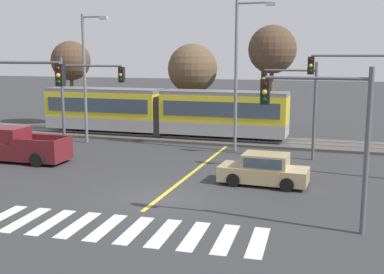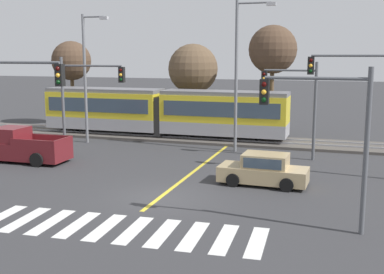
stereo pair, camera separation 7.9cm
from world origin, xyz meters
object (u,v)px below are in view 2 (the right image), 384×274
object	(u,v)px
traffic_light_near_right	(328,123)
street_lamp_centre	(240,68)
light_rail_tram	(162,111)
traffic_light_mid_left	(83,91)
bare_tree_east	(273,50)
street_lamp_west	(87,72)
pickup_truck	(21,147)
traffic_light_mid_right	(364,92)
bare_tree_west	(193,69)
bare_tree_far_west	(71,61)
traffic_light_near_left	(14,103)
sedan_crossing	(264,170)
traffic_light_far_right	(296,96)

from	to	relation	value
traffic_light_near_right	street_lamp_centre	distance (m)	14.26
light_rail_tram	traffic_light_mid_left	size ratio (longest dim) A/B	3.07
traffic_light_near_right	bare_tree_east	size ratio (longest dim) A/B	0.69
traffic_light_near_right	street_lamp_west	xyz separation A→B (m)	(-16.62, 12.86, 1.16)
pickup_truck	traffic_light_mid_right	world-z (taller)	traffic_light_mid_right
street_lamp_west	bare_tree_west	size ratio (longest dim) A/B	1.26
street_lamp_west	bare_tree_far_west	xyz separation A→B (m)	(-5.66, 7.28, 0.59)
traffic_light_mid_right	bare_tree_far_west	xyz separation A→B (m)	(-23.68, 11.78, 1.25)
traffic_light_near_left	bare_tree_west	size ratio (longest dim) A/B	0.88
street_lamp_centre	bare_tree_far_west	world-z (taller)	street_lamp_centre
street_lamp_centre	bare_tree_west	xyz separation A→B (m)	(-5.54, 7.84, -0.36)
sedan_crossing	bare_tree_far_west	bearing A→B (deg)	142.57
traffic_light_far_right	bare_tree_west	bearing A→B (deg)	135.51
pickup_truck	traffic_light_mid_right	xyz separation A→B (m)	(18.74, 2.09, 3.51)
traffic_light_near_right	street_lamp_west	bearing A→B (deg)	142.27
traffic_light_far_right	sedan_crossing	bearing A→B (deg)	-97.37
traffic_light_mid_left	traffic_light_far_right	bearing A→B (deg)	14.37
pickup_truck	street_lamp_centre	bearing A→B (deg)	30.08
bare_tree_east	bare_tree_west	bearing A→B (deg)	174.53
traffic_light_far_right	bare_tree_west	xyz separation A→B (m)	(-9.19, 9.02, 1.25)
pickup_truck	traffic_light_mid_left	distance (m)	4.85
traffic_light_mid_left	bare_tree_west	size ratio (longest dim) A/B	0.86
traffic_light_mid_left	street_lamp_west	bearing A→B (deg)	116.83
bare_tree_far_west	bare_tree_east	size ratio (longest dim) A/B	0.87
traffic_light_far_right	street_lamp_centre	size ratio (longest dim) A/B	0.61
traffic_light_near_left	pickup_truck	bearing A→B (deg)	126.18
traffic_light_far_right	traffic_light_near_left	distance (m)	15.76
light_rail_tram	street_lamp_centre	size ratio (longest dim) A/B	1.95
traffic_light_mid_left	bare_tree_east	size ratio (longest dim) A/B	0.72
sedan_crossing	traffic_light_mid_left	distance (m)	12.32
light_rail_tram	traffic_light_mid_right	xyz separation A→B (m)	(13.79, -7.97, 2.30)
street_lamp_west	light_rail_tram	bearing A→B (deg)	39.24
traffic_light_mid_right	street_lamp_centre	size ratio (longest dim) A/B	0.69
sedan_crossing	traffic_light_mid_left	world-z (taller)	traffic_light_mid_left
traffic_light_far_right	traffic_light_mid_right	world-z (taller)	traffic_light_mid_right
street_lamp_west	bare_tree_east	xyz separation A→B (m)	(11.77, 7.27, 1.51)
traffic_light_near_right	bare_tree_east	bearing A→B (deg)	103.54
sedan_crossing	street_lamp_centre	bearing A→B (deg)	110.65
pickup_truck	traffic_light_mid_right	size ratio (longest dim) A/B	0.83
traffic_light_near_left	bare_tree_west	xyz separation A→B (m)	(1.44, 20.66, 0.87)
pickup_truck	traffic_light_near_right	world-z (taller)	traffic_light_near_right
bare_tree_far_west	street_lamp_west	bearing A→B (deg)	-52.15
bare_tree_east	traffic_light_near_left	bearing A→B (deg)	-111.71
light_rail_tram	pickup_truck	distance (m)	11.28
pickup_truck	street_lamp_west	distance (m)	7.83
pickup_truck	traffic_light_far_right	distance (m)	16.35
sedan_crossing	traffic_light_far_right	distance (m)	7.08
traffic_light_mid_left	traffic_light_mid_right	distance (m)	15.88
traffic_light_far_right	traffic_light_mid_left	world-z (taller)	traffic_light_mid_left
pickup_truck	street_lamp_west	xyz separation A→B (m)	(0.72, 6.59, 4.16)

